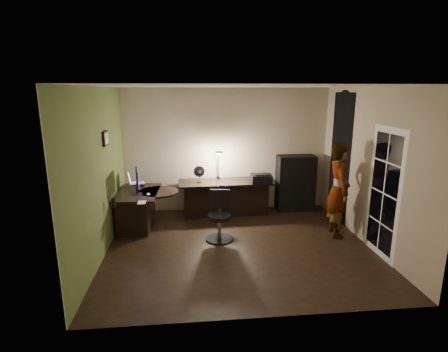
{
  "coord_description": "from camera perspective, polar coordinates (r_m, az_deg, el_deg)",
  "views": [
    {
      "loc": [
        -0.82,
        -5.57,
        2.63
      ],
      "look_at": [
        -0.15,
        1.05,
        1.0
      ],
      "focal_mm": 28.0,
      "sensor_mm": 36.0,
      "label": 1
    }
  ],
  "objects": [
    {
      "name": "floor",
      "position": [
        6.22,
        2.4,
        -11.33
      ],
      "size": [
        4.5,
        4.0,
        0.01
      ],
      "primitive_type": "cube",
      "color": "black",
      "rests_on": "ground"
    },
    {
      "name": "wall_front",
      "position": [
        3.88,
        6.82,
        -5.64
      ],
      "size": [
        4.5,
        0.01,
        2.7
      ],
      "primitive_type": "cube",
      "color": "tan",
      "rests_on": "floor"
    },
    {
      "name": "desk_fan",
      "position": [
        7.33,
        -4.07,
        0.3
      ],
      "size": [
        0.26,
        0.19,
        0.36
      ],
      "primitive_type": "cube",
      "rotation": [
        0.0,
        0.0,
        0.3
      ],
      "color": "black",
      "rests_on": "desk_right"
    },
    {
      "name": "phone",
      "position": [
        6.74,
        -13.97,
        -3.06
      ],
      "size": [
        0.07,
        0.14,
        0.01
      ],
      "primitive_type": "cube",
      "rotation": [
        0.0,
        0.0,
        -0.02
      ],
      "color": "black",
      "rests_on": "desk_left"
    },
    {
      "name": "wall_right",
      "position": [
        6.49,
        22.64,
        1.31
      ],
      "size": [
        0.01,
        4.0,
        2.7
      ],
      "primitive_type": "cube",
      "color": "tan",
      "rests_on": "floor"
    },
    {
      "name": "arched_doorway",
      "position": [
        7.51,
        18.41,
        2.85
      ],
      "size": [
        0.01,
        0.9,
        2.6
      ],
      "primitive_type": "cube",
      "color": "black",
      "rests_on": "floor"
    },
    {
      "name": "laptop_stand",
      "position": [
        7.24,
        -14.0,
        -1.53
      ],
      "size": [
        0.29,
        0.27,
        0.1
      ],
      "primitive_type": "cube",
      "rotation": [
        0.0,
        0.0,
        0.42
      ],
      "color": "silver",
      "rests_on": "desk_left"
    },
    {
      "name": "wall_left",
      "position": [
        5.89,
        -19.71,
        0.39
      ],
      "size": [
        0.01,
        4.0,
        2.7
      ],
      "primitive_type": "cube",
      "color": "tan",
      "rests_on": "floor"
    },
    {
      "name": "monitor",
      "position": [
        6.75,
        -14.13,
        -1.53
      ],
      "size": [
        0.2,
        0.55,
        0.36
      ],
      "primitive_type": "cube",
      "rotation": [
        0.0,
        0.0,
        0.17
      ],
      "color": "black",
      "rests_on": "desk_left"
    },
    {
      "name": "green_wall_overlay",
      "position": [
        5.89,
        -19.57,
        0.39
      ],
      "size": [
        0.0,
        4.0,
        2.7
      ],
      "primitive_type": "cube",
      "color": "#526530",
      "rests_on": "floor"
    },
    {
      "name": "desk_lamp",
      "position": [
        7.58,
        -1.0,
        2.09
      ],
      "size": [
        0.27,
        0.35,
        0.69
      ],
      "primitive_type": "cube",
      "rotation": [
        0.0,
        0.0,
        0.39
      ],
      "color": "black",
      "rests_on": "desk_right"
    },
    {
      "name": "desk_left",
      "position": [
        7.07,
        -13.74,
        -5.34
      ],
      "size": [
        0.84,
        1.3,
        0.73
      ],
      "primitive_type": "cube",
      "rotation": [
        0.0,
        0.0,
        -0.05
      ],
      "color": "black",
      "rests_on": "floor"
    },
    {
      "name": "framed_picture",
      "position": [
        6.23,
        -18.81,
        5.83
      ],
      "size": [
        0.04,
        0.3,
        0.25
      ],
      "primitive_type": "cube",
      "color": "black",
      "rests_on": "wall_left"
    },
    {
      "name": "ceiling",
      "position": [
        5.63,
        2.69,
        14.5
      ],
      "size": [
        4.5,
        4.0,
        0.01
      ],
      "primitive_type": "cube",
      "color": "silver",
      "rests_on": "floor"
    },
    {
      "name": "printer",
      "position": [
        7.37,
        6.11,
        -0.35
      ],
      "size": [
        0.43,
        0.34,
        0.19
      ],
      "primitive_type": "cube",
      "rotation": [
        0.0,
        0.0,
        -0.02
      ],
      "color": "black",
      "rests_on": "desk_right"
    },
    {
      "name": "mouse",
      "position": [
        6.71,
        -12.25,
        -2.91
      ],
      "size": [
        0.08,
        0.11,
        0.04
      ],
      "primitive_type": "ellipsoid",
      "rotation": [
        0.0,
        0.0,
        -0.17
      ],
      "color": "silver",
      "rests_on": "desk_left"
    },
    {
      "name": "wall_back",
      "position": [
        7.73,
        0.39,
        4.23
      ],
      "size": [
        4.5,
        0.01,
        2.7
      ],
      "primitive_type": "cube",
      "color": "tan",
      "rests_on": "floor"
    },
    {
      "name": "office_chair",
      "position": [
        6.27,
        -0.75,
        -6.63
      ],
      "size": [
        0.56,
        0.56,
        0.89
      ],
      "primitive_type": "cube",
      "rotation": [
        0.0,
        0.0,
        -0.13
      ],
      "color": "black",
      "rests_on": "floor"
    },
    {
      "name": "desk_right",
      "position": [
        7.55,
        0.3,
        -3.61
      ],
      "size": [
        2.02,
        0.77,
        0.75
      ],
      "primitive_type": "cube",
      "rotation": [
        0.0,
        0.0,
        0.04
      ],
      "color": "black",
      "rests_on": "floor"
    },
    {
      "name": "pen",
      "position": [
        6.85,
        -11.0,
        -2.63
      ],
      "size": [
        0.02,
        0.14,
        0.01
      ],
      "primitive_type": "cube",
      "rotation": [
        0.0,
        0.0,
        -0.07
      ],
      "color": "black",
      "rests_on": "desk_left"
    },
    {
      "name": "speaker",
      "position": [
        6.14,
        -17.58,
        -4.2
      ],
      "size": [
        0.07,
        0.07,
        0.16
      ],
      "primitive_type": "cylinder",
      "rotation": [
        0.0,
        0.0,
        -0.05
      ],
      "color": "black",
      "rests_on": "desk_left"
    },
    {
      "name": "person",
      "position": [
        6.71,
        18.15,
        -2.2
      ],
      "size": [
        0.48,
        0.66,
        1.73
      ],
      "primitive_type": "imported",
      "rotation": [
        0.0,
        0.0,
        1.46
      ],
      "color": "#D8A88C",
      "rests_on": "floor"
    },
    {
      "name": "french_door",
      "position": [
        6.09,
        24.64,
        -2.57
      ],
      "size": [
        0.02,
        0.92,
        2.1
      ],
      "primitive_type": "cube",
      "color": "white",
      "rests_on": "floor"
    },
    {
      "name": "headphones",
      "position": [
        6.88,
        -0.39,
        -1.77
      ],
      "size": [
        0.18,
        0.1,
        0.08
      ],
      "primitive_type": "cube",
      "rotation": [
        0.0,
        0.0,
        -0.2
      ],
      "color": "navy",
      "rests_on": "desk_right"
    },
    {
      "name": "laptop",
      "position": [
        7.2,
        -14.07,
        -0.33
      ],
      "size": [
        0.36,
        0.35,
        0.22
      ],
      "primitive_type": "cube",
      "rotation": [
        0.0,
        0.0,
        0.17
      ],
      "color": "silver",
      "rests_on": "laptop_stand"
    },
    {
      "name": "cabinet",
      "position": [
        7.98,
        11.56,
        -1.11
      ],
      "size": [
        0.83,
        0.42,
        1.24
      ],
      "primitive_type": "cube",
      "rotation": [
        0.0,
        0.0,
        0.01
      ],
      "color": "black",
      "rests_on": "floor"
    },
    {
      "name": "notepad",
      "position": [
        6.29,
        -13.27,
        -4.23
      ],
      "size": [
        0.14,
        0.2,
        0.01
      ],
      "primitive_type": "cube",
      "rotation": [
        0.0,
        0.0,
        -0.02
      ],
      "color": "silver",
      "rests_on": "desk_left"
    }
  ]
}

